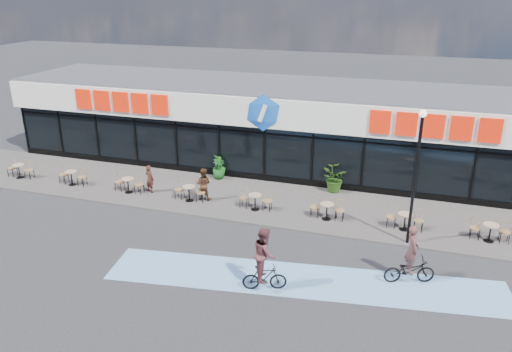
{
  "coord_description": "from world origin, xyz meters",
  "views": [
    {
      "loc": [
        6.97,
        -16.34,
        9.8
      ],
      "look_at": [
        0.66,
        3.5,
        1.71
      ],
      "focal_mm": 35.0,
      "sensor_mm": 36.0,
      "label": 1
    }
  ],
  "objects_px": {
    "lamp_post": "(416,167)",
    "patron_left": "(150,179)",
    "bistro_set_0": "(20,169)",
    "cyclist_b": "(410,264)",
    "potted_plant_right": "(333,179)",
    "patron_right": "(203,184)",
    "cyclist_a": "(265,261)",
    "potted_plant_mid": "(218,169)",
    "potted_plant_left": "(219,166)"
  },
  "relations": [
    {
      "from": "potted_plant_mid",
      "to": "cyclist_a",
      "type": "relative_size",
      "value": 0.47
    },
    {
      "from": "bistro_set_0",
      "to": "potted_plant_mid",
      "type": "xyz_separation_m",
      "value": [
        10.11,
        3.03,
        0.09
      ]
    },
    {
      "from": "potted_plant_right",
      "to": "patron_left",
      "type": "xyz_separation_m",
      "value": [
        -8.59,
        -2.81,
        0.02
      ]
    },
    {
      "from": "bistro_set_0",
      "to": "potted_plant_right",
      "type": "distance_m",
      "value": 16.46
    },
    {
      "from": "patron_left",
      "to": "cyclist_b",
      "type": "distance_m",
      "value": 13.16
    },
    {
      "from": "lamp_post",
      "to": "patron_left",
      "type": "distance_m",
      "value": 12.66
    },
    {
      "from": "patron_right",
      "to": "cyclist_b",
      "type": "height_order",
      "value": "cyclist_b"
    },
    {
      "from": "cyclist_b",
      "to": "bistro_set_0",
      "type": "bearing_deg",
      "value": 168.81
    },
    {
      "from": "lamp_post",
      "to": "cyclist_a",
      "type": "xyz_separation_m",
      "value": [
        -4.54,
        -4.73,
        -2.21
      ]
    },
    {
      "from": "patron_left",
      "to": "bistro_set_0",
      "type": "bearing_deg",
      "value": 22.0
    },
    {
      "from": "patron_left",
      "to": "cyclist_b",
      "type": "height_order",
      "value": "cyclist_b"
    },
    {
      "from": "potted_plant_mid",
      "to": "bistro_set_0",
      "type": "bearing_deg",
      "value": -163.33
    },
    {
      "from": "patron_left",
      "to": "patron_right",
      "type": "height_order",
      "value": "patron_right"
    },
    {
      "from": "lamp_post",
      "to": "potted_plant_mid",
      "type": "distance_m",
      "value": 10.97
    },
    {
      "from": "potted_plant_mid",
      "to": "patron_right",
      "type": "distance_m",
      "value": 2.77
    },
    {
      "from": "lamp_post",
      "to": "potted_plant_right",
      "type": "height_order",
      "value": "lamp_post"
    },
    {
      "from": "lamp_post",
      "to": "potted_plant_left",
      "type": "distance_m",
      "value": 11.08
    },
    {
      "from": "potted_plant_left",
      "to": "patron_right",
      "type": "relative_size",
      "value": 0.78
    },
    {
      "from": "bistro_set_0",
      "to": "patron_right",
      "type": "xyz_separation_m",
      "value": [
        10.44,
        0.29,
        0.32
      ]
    },
    {
      "from": "potted_plant_left",
      "to": "potted_plant_right",
      "type": "height_order",
      "value": "potted_plant_right"
    },
    {
      "from": "patron_left",
      "to": "lamp_post",
      "type": "bearing_deg",
      "value": -167.24
    },
    {
      "from": "potted_plant_right",
      "to": "patron_right",
      "type": "xyz_separation_m",
      "value": [
        -5.72,
        -2.83,
        0.1
      ]
    },
    {
      "from": "potted_plant_left",
      "to": "potted_plant_mid",
      "type": "relative_size",
      "value": 1.1
    },
    {
      "from": "patron_right",
      "to": "cyclist_b",
      "type": "xyz_separation_m",
      "value": [
        9.57,
        -4.25,
        -0.15
      ]
    },
    {
      "from": "lamp_post",
      "to": "bistro_set_0",
      "type": "xyz_separation_m",
      "value": [
        -19.89,
        1.18,
        -2.74
      ]
    },
    {
      "from": "patron_left",
      "to": "potted_plant_left",
      "type": "bearing_deg",
      "value": -110.68
    },
    {
      "from": "bistro_set_0",
      "to": "cyclist_b",
      "type": "distance_m",
      "value": 20.4
    },
    {
      "from": "potted_plant_left",
      "to": "lamp_post",
      "type": "bearing_deg",
      "value": -24.33
    },
    {
      "from": "lamp_post",
      "to": "patron_left",
      "type": "height_order",
      "value": "lamp_post"
    },
    {
      "from": "potted_plant_left",
      "to": "potted_plant_mid",
      "type": "distance_m",
      "value": 0.24
    },
    {
      "from": "potted_plant_mid",
      "to": "cyclist_b",
      "type": "distance_m",
      "value": 12.12
    },
    {
      "from": "potted_plant_mid",
      "to": "potted_plant_right",
      "type": "bearing_deg",
      "value": 0.86
    },
    {
      "from": "patron_right",
      "to": "bistro_set_0",
      "type": "bearing_deg",
      "value": -5.09
    },
    {
      "from": "potted_plant_right",
      "to": "patron_right",
      "type": "distance_m",
      "value": 6.38
    },
    {
      "from": "potted_plant_mid",
      "to": "patron_right",
      "type": "height_order",
      "value": "patron_right"
    },
    {
      "from": "potted_plant_mid",
      "to": "patron_left",
      "type": "relative_size",
      "value": 0.79
    },
    {
      "from": "cyclist_a",
      "to": "cyclist_b",
      "type": "distance_m",
      "value": 5.07
    },
    {
      "from": "lamp_post",
      "to": "cyclist_b",
      "type": "height_order",
      "value": "lamp_post"
    },
    {
      "from": "cyclist_a",
      "to": "potted_plant_mid",
      "type": "bearing_deg",
      "value": 120.37
    },
    {
      "from": "patron_right",
      "to": "cyclist_b",
      "type": "relative_size",
      "value": 0.71
    },
    {
      "from": "patron_left",
      "to": "cyclist_a",
      "type": "height_order",
      "value": "cyclist_a"
    },
    {
      "from": "potted_plant_right",
      "to": "cyclist_a",
      "type": "relative_size",
      "value": 0.58
    },
    {
      "from": "potted_plant_mid",
      "to": "cyclist_a",
      "type": "bearing_deg",
      "value": -59.63
    },
    {
      "from": "lamp_post",
      "to": "bistro_set_0",
      "type": "relative_size",
      "value": 3.52
    },
    {
      "from": "bistro_set_0",
      "to": "potted_plant_right",
      "type": "relative_size",
      "value": 1.14
    },
    {
      "from": "potted_plant_left",
      "to": "patron_left",
      "type": "relative_size",
      "value": 0.87
    },
    {
      "from": "bistro_set_0",
      "to": "cyclist_a",
      "type": "height_order",
      "value": "cyclist_a"
    },
    {
      "from": "patron_left",
      "to": "cyclist_b",
      "type": "xyz_separation_m",
      "value": [
        12.45,
        -4.27,
        -0.07
      ]
    },
    {
      "from": "cyclist_a",
      "to": "bistro_set_0",
      "type": "bearing_deg",
      "value": 158.94
    },
    {
      "from": "lamp_post",
      "to": "cyclist_a",
      "type": "bearing_deg",
      "value": -133.87
    }
  ]
}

